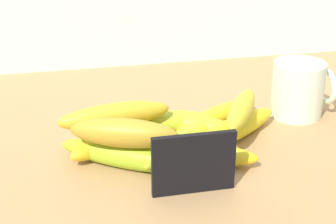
# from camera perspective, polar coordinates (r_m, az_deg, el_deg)

# --- Properties ---
(counter_top) EXTENTS (1.10, 0.76, 0.03)m
(counter_top) POSITION_cam_1_polar(r_m,az_deg,el_deg) (0.80, 0.22, -4.44)
(counter_top) COLOR #AA8251
(counter_top) RESTS_ON ground
(chalkboard_sign) EXTENTS (0.11, 0.02, 0.08)m
(chalkboard_sign) POSITION_cam_1_polar(r_m,az_deg,el_deg) (0.66, 2.48, -6.06)
(chalkboard_sign) COLOR black
(chalkboard_sign) RESTS_ON counter_top
(coffee_mug) EXTENTS (0.10, 0.09, 0.10)m
(coffee_mug) POSITION_cam_1_polar(r_m,az_deg,el_deg) (0.90, 14.43, 2.50)
(coffee_mug) COLOR silver
(coffee_mug) RESTS_ON counter_top
(banana_0) EXTENTS (0.15, 0.16, 0.03)m
(banana_0) POSITION_cam_1_polar(r_m,az_deg,el_deg) (0.81, -4.55, -1.56)
(banana_0) COLOR yellow
(banana_0) RESTS_ON counter_top
(banana_1) EXTENTS (0.16, 0.13, 0.04)m
(banana_1) POSITION_cam_1_polar(r_m,az_deg,el_deg) (0.77, -5.68, -2.98)
(banana_1) COLOR yellow
(banana_1) RESTS_ON counter_top
(banana_2) EXTENTS (0.17, 0.10, 0.03)m
(banana_2) POSITION_cam_1_polar(r_m,az_deg,el_deg) (0.73, 3.45, -4.57)
(banana_2) COLOR yellow
(banana_2) RESTS_ON counter_top
(banana_3) EXTENTS (0.17, 0.12, 0.04)m
(banana_3) POSITION_cam_1_polar(r_m,az_deg,el_deg) (0.81, 2.27, -1.44)
(banana_3) COLOR yellow
(banana_3) RESTS_ON counter_top
(banana_4) EXTENTS (0.20, 0.14, 0.04)m
(banana_4) POSITION_cam_1_polar(r_m,az_deg,el_deg) (0.80, 7.11, -2.05)
(banana_4) COLOR yellow
(banana_4) RESTS_ON counter_top
(banana_5) EXTENTS (0.18, 0.12, 0.03)m
(banana_5) POSITION_cam_1_polar(r_m,az_deg,el_deg) (0.85, 5.54, -0.46)
(banana_5) COLOR yellow
(banana_5) RESTS_ON counter_top
(banana_6) EXTENTS (0.19, 0.14, 0.04)m
(banana_6) POSITION_cam_1_polar(r_m,az_deg,el_deg) (0.73, -5.00, -4.85)
(banana_6) COLOR #9DC325
(banana_6) RESTS_ON counter_top
(banana_7) EXTENTS (0.17, 0.05, 0.04)m
(banana_7) POSITION_cam_1_polar(r_m,az_deg,el_deg) (0.81, -0.90, -1.39)
(banana_7) COLOR #ABB928
(banana_7) RESTS_ON counter_top
(banana_8) EXTENTS (0.17, 0.16, 0.04)m
(banana_8) POSITION_cam_1_polar(r_m,az_deg,el_deg) (0.76, 1.81, -3.32)
(banana_8) COLOR #A9C327
(banana_8) RESTS_ON counter_top
(banana_9) EXTENTS (0.17, 0.06, 0.04)m
(banana_9) POSITION_cam_1_polar(r_m,az_deg,el_deg) (0.76, -5.97, -0.36)
(banana_9) COLOR gold
(banana_9) RESTS_ON banana_1
(banana_10) EXTENTS (0.16, 0.09, 0.04)m
(banana_10) POSITION_cam_1_polar(r_m,az_deg,el_deg) (0.70, -4.92, -2.34)
(banana_10) COLOR #B89327
(banana_10) RESTS_ON banana_6
(banana_11) EXTENTS (0.11, 0.15, 0.03)m
(banana_11) POSITION_cam_1_polar(r_m,az_deg,el_deg) (0.79, 8.21, 0.30)
(banana_11) COLOR gold
(banana_11) RESTS_ON banana_4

